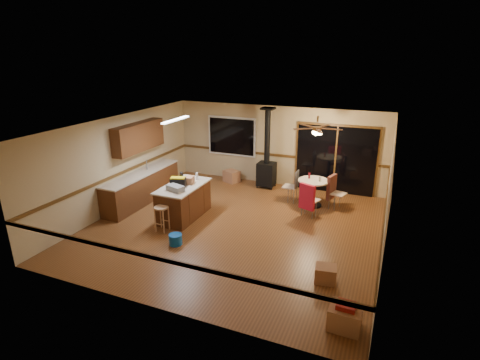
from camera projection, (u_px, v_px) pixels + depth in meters
The scene contains 35 objects.
floor at pixel (236, 226), 9.58m from camera, with size 7.00×7.00×0.00m, color brown.
ceiling at pixel (235, 125), 8.73m from camera, with size 7.00×7.00×0.00m, color silver.
wall_back at pixel (277, 146), 12.21m from camera, with size 7.00×7.00×0.00m, color tan.
wall_front at pixel (151, 242), 6.10m from camera, with size 7.00×7.00×0.00m, color tan.
wall_left at pixel (120, 163), 10.41m from camera, with size 7.00×7.00×0.00m, color tan.
wall_right at pixel (388, 198), 7.90m from camera, with size 7.00×7.00×0.00m, color tan.
chair_rail at pixel (235, 189), 9.25m from camera, with size 7.00×7.00×0.08m, color #4F3213, non-canonical shape.
window at pixel (232, 136), 12.68m from camera, with size 1.72×0.10×1.32m, color black.
sliding_door at pixel (335, 160), 11.57m from camera, with size 2.52×0.10×2.10m, color black.
lower_cabinets at pixel (142, 187), 11.03m from camera, with size 0.60×3.00×0.86m, color #512B14.
countertop at pixel (141, 173), 10.88m from camera, with size 0.64×3.04×0.04m, color #C0AD95.
upper_cabinets at pixel (139, 137), 10.77m from camera, with size 0.35×2.00×0.80m, color #512B14.
kitchen_island at pixel (184, 201), 9.97m from camera, with size 0.88×1.68×0.90m.
wood_stove at pixel (267, 166), 12.08m from camera, with size 0.55×0.50×2.52m.
ceiling_fan at pixel (317, 130), 10.12m from camera, with size 0.24×0.24×0.55m.
fluorescent_strip at pixel (176, 120), 9.65m from camera, with size 0.10×1.20×0.04m, color white.
toolbox_grey at pixel (175, 188), 9.43m from camera, with size 0.45×0.25×0.14m, color slate.
toolbox_black at pixel (178, 182), 9.72m from camera, with size 0.39×0.21×0.22m, color black.
toolbox_yellow_lid at pixel (178, 178), 9.68m from camera, with size 0.37×0.19×0.03m, color gold.
box_on_island at pixel (190, 180), 9.95m from camera, with size 0.21×0.28×0.19m, color #A56C49.
bottle_dark at pixel (182, 177), 10.01m from camera, with size 0.08×0.08×0.28m, color black.
bottle_pink at pixel (180, 183), 9.69m from camera, with size 0.06×0.06×0.20m, color #D84C8C.
bottle_white at pixel (197, 176), 10.22m from camera, with size 0.07×0.07×0.20m, color white.
bar_stool at pixel (162, 219), 9.24m from camera, with size 0.35×0.35×0.64m, color tan.
blue_bucket at pixel (176, 239), 8.62m from camera, with size 0.30×0.30×0.25m, color #0C50AC.
dining_table at pixel (313, 188), 10.68m from camera, with size 0.87×0.87×0.78m.
glass_red at pixel (309, 176), 10.71m from camera, with size 0.06×0.06×0.16m, color #590C14.
glass_cream at pixel (320, 179), 10.46m from camera, with size 0.06×0.06×0.15m, color beige.
chair_left at pixel (294, 183), 10.96m from camera, with size 0.41×0.40×0.51m.
chair_near at pixel (308, 197), 9.88m from camera, with size 0.55×0.58×0.70m.
chair_right at pixel (332, 187), 10.55m from camera, with size 0.56×0.53×0.70m.
box_under_window at pixel (232, 176), 12.75m from camera, with size 0.50×0.40×0.40m, color #A56C49.
box_corner_a at pixel (345, 318), 6.00m from camera, with size 0.50×0.42×0.38m, color #A56C49.
box_corner_b at pixel (325, 274), 7.23m from camera, with size 0.40×0.34×0.33m, color #A56C49.
box_small_red at pixel (346, 306), 5.92m from camera, with size 0.30×0.25×0.08m, color maroon.
Camera 1 is at (3.40, -7.97, 4.25)m, focal length 28.00 mm.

